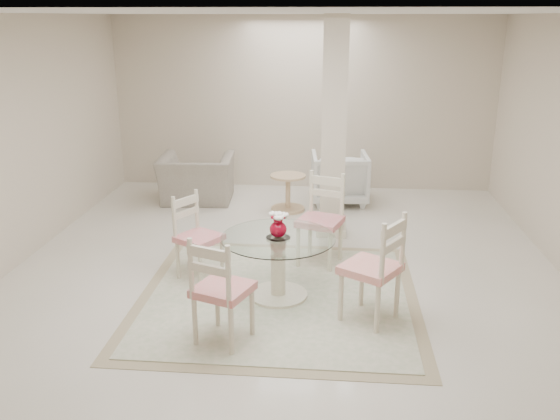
# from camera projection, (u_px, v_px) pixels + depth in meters

# --- Properties ---
(ground) EXTENTS (7.00, 7.00, 0.00)m
(ground) POSITION_uv_depth(u_px,v_px,m) (284.00, 273.00, 6.45)
(ground) COLOR white
(ground) RESTS_ON ground
(room_shell) EXTENTS (6.02, 7.02, 2.71)m
(room_shell) POSITION_uv_depth(u_px,v_px,m) (284.00, 102.00, 5.87)
(room_shell) COLOR beige
(room_shell) RESTS_ON ground
(column) EXTENTS (0.30, 0.30, 2.70)m
(column) POSITION_uv_depth(u_px,v_px,m) (334.00, 130.00, 7.22)
(column) COLOR beige
(column) RESTS_ON ground
(area_rug) EXTENTS (2.76, 2.76, 0.02)m
(area_rug) POSITION_uv_depth(u_px,v_px,m) (278.00, 296.00, 5.91)
(area_rug) COLOR tan
(area_rug) RESTS_ON ground
(dining_table) EXTENTS (1.11, 1.11, 0.64)m
(dining_table) POSITION_uv_depth(u_px,v_px,m) (278.00, 267.00, 5.81)
(dining_table) COLOR #F6F1CA
(dining_table) RESTS_ON ground
(red_vase) EXTENTS (0.19, 0.18, 0.25)m
(red_vase) POSITION_uv_depth(u_px,v_px,m) (278.00, 225.00, 5.67)
(red_vase) COLOR #9C041B
(red_vase) RESTS_ON dining_table
(dining_chair_east) EXTENTS (0.63, 0.63, 1.14)m
(dining_chair_east) POSITION_uv_depth(u_px,v_px,m) (378.00, 261.00, 5.24)
(dining_chair_east) COLOR beige
(dining_chair_east) RESTS_ON ground
(dining_chair_north) EXTENTS (0.57, 0.57, 1.13)m
(dining_chair_north) POSITION_uv_depth(u_px,v_px,m) (322.00, 212.00, 6.58)
(dining_chair_north) COLOR beige
(dining_chair_north) RESTS_ON ground
(dining_chair_west) EXTENTS (0.55, 0.55, 1.01)m
(dining_chair_west) POSITION_uv_depth(u_px,v_px,m) (194.00, 230.00, 6.22)
(dining_chair_west) COLOR beige
(dining_chair_west) RESTS_ON ground
(dining_chair_south) EXTENTS (0.56, 0.56, 1.08)m
(dining_chair_south) POSITION_uv_depth(u_px,v_px,m) (218.00, 284.00, 4.88)
(dining_chair_south) COLOR beige
(dining_chair_south) RESTS_ON ground
(recliner_taupe) EXTENTS (1.13, 1.01, 0.70)m
(recliner_taupe) POSITION_uv_depth(u_px,v_px,m) (197.00, 179.00, 8.87)
(recliner_taupe) COLOR #9E9683
(recliner_taupe) RESTS_ON ground
(armchair_white) EXTENTS (0.87, 0.90, 0.76)m
(armchair_white) POSITION_uv_depth(u_px,v_px,m) (339.00, 178.00, 8.81)
(armchair_white) COLOR white
(armchair_white) RESTS_ON ground
(side_table) EXTENTS (0.50, 0.50, 0.52)m
(side_table) POSITION_uv_depth(u_px,v_px,m) (288.00, 194.00, 8.49)
(side_table) COLOR #DAB286
(side_table) RESTS_ON ground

